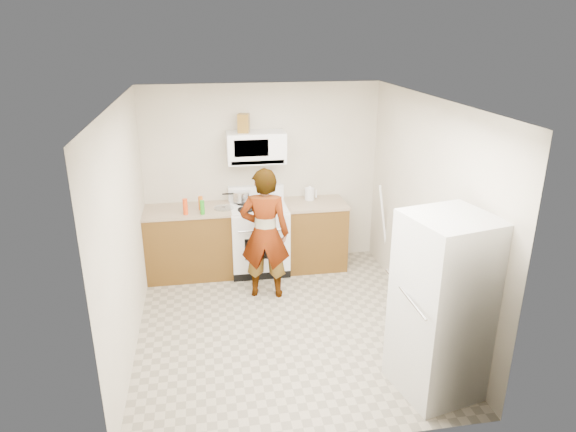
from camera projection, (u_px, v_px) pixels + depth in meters
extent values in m
plane|color=gray|center=(284.00, 325.00, 5.81)|extent=(3.60, 3.60, 0.00)
cube|color=beige|center=(263.00, 176.00, 7.03)|extent=(3.20, 0.02, 2.50)
cube|color=beige|center=(426.00, 213.00, 5.63)|extent=(0.02, 3.60, 2.50)
cube|color=brown|center=(189.00, 243.00, 6.87)|extent=(1.12, 0.62, 0.90)
cube|color=tan|center=(187.00, 211.00, 6.71)|extent=(1.14, 0.64, 0.03)
cube|color=brown|center=(315.00, 235.00, 7.14)|extent=(0.80, 0.62, 0.90)
cube|color=tan|center=(315.00, 204.00, 6.98)|extent=(0.82, 0.64, 0.03)
cube|color=white|center=(259.00, 239.00, 7.00)|extent=(0.76, 0.65, 0.90)
cube|color=white|center=(258.00, 207.00, 6.84)|extent=(0.76, 0.62, 0.03)
cube|color=white|center=(256.00, 193.00, 7.07)|extent=(0.76, 0.08, 0.20)
cube|color=white|center=(256.00, 147.00, 6.70)|extent=(0.76, 0.38, 0.40)
imported|color=tan|center=(265.00, 234.00, 6.20)|extent=(0.67, 0.51, 1.65)
cube|color=white|center=(443.00, 306.00, 4.53)|extent=(0.83, 0.83, 1.70)
cylinder|color=silver|center=(310.00, 194.00, 7.06)|extent=(0.18, 0.18, 0.16)
cube|color=brown|center=(244.00, 123.00, 6.55)|extent=(0.17, 0.17, 0.24)
cylinder|color=silver|center=(242.00, 196.00, 6.95)|extent=(0.26, 0.26, 0.13)
cube|color=silver|center=(264.00, 206.00, 6.78)|extent=(0.28, 0.22, 0.05)
cylinder|color=red|center=(185.00, 207.00, 6.49)|extent=(0.07, 0.07, 0.21)
cylinder|color=#CC5E16|center=(201.00, 203.00, 6.66)|extent=(0.06, 0.06, 0.18)
cylinder|color=#228B19|center=(202.00, 207.00, 6.50)|extent=(0.07, 0.07, 0.18)
cylinder|color=white|center=(224.00, 208.00, 6.74)|extent=(0.33, 0.33, 0.01)
cylinder|color=white|center=(384.00, 228.00, 6.93)|extent=(0.27, 0.13, 1.23)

